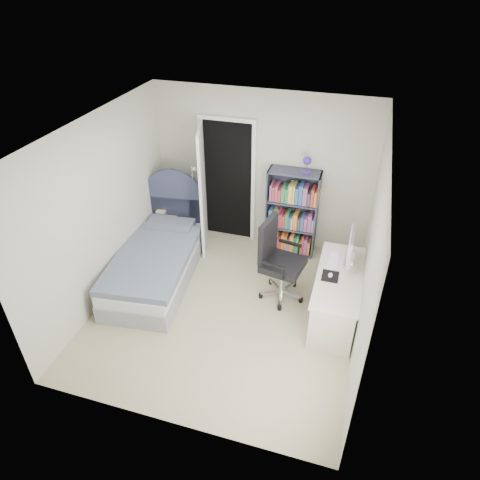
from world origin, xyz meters
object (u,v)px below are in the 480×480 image
(floor_lamp, at_px, (196,213))
(bookcase, at_px, (292,215))
(bed, at_px, (158,259))
(desk, at_px, (337,294))
(nightstand, at_px, (166,220))
(office_chair, at_px, (277,256))

(floor_lamp, height_order, bookcase, bookcase)
(bed, bearing_deg, floor_lamp, 76.77)
(desk, bearing_deg, nightstand, 160.22)
(desk, bearing_deg, office_chair, 165.97)
(nightstand, bearing_deg, office_chair, -22.06)
(desk, bearing_deg, bed, 177.38)
(nightstand, relative_size, office_chair, 0.49)
(bed, distance_m, floor_lamp, 1.04)
(bed, distance_m, bookcase, 2.17)
(bookcase, bearing_deg, floor_lamp, -170.51)
(bed, relative_size, floor_lamp, 1.58)
(bed, xyz_separation_m, nightstand, (-0.29, 0.93, 0.09))
(desk, xyz_separation_m, office_chair, (-0.86, 0.21, 0.28))
(bookcase, bearing_deg, desk, -57.39)
(nightstand, bearing_deg, floor_lamp, 5.20)
(bookcase, bearing_deg, nightstand, -171.60)
(bed, relative_size, bookcase, 1.34)
(nightstand, height_order, floor_lamp, floor_lamp)
(bookcase, distance_m, office_chair, 1.14)
(bed, relative_size, office_chair, 1.86)
(bookcase, height_order, desk, bookcase)
(bed, distance_m, desk, 2.62)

